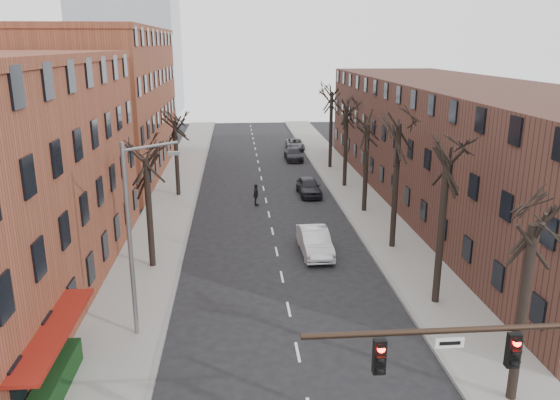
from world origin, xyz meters
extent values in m
cube|color=gray|center=(-8.00, 35.00, 0.07)|extent=(4.00, 90.00, 0.15)
cube|color=gray|center=(8.00, 35.00, 0.07)|extent=(4.00, 90.00, 0.15)
cube|color=brown|center=(-16.00, 44.00, 7.00)|extent=(12.00, 28.00, 14.00)
cube|color=#452820|center=(16.00, 30.00, 5.00)|extent=(12.00, 50.00, 10.00)
cube|color=maroon|center=(-9.40, 6.00, 0.00)|extent=(1.20, 7.00, 0.15)
cube|color=#133715|center=(-9.50, 5.00, 0.65)|extent=(0.80, 6.00, 1.00)
cylinder|color=black|center=(3.00, -1.00, 6.00)|extent=(8.00, 0.16, 0.16)
cube|color=black|center=(4.50, -1.00, 5.35)|extent=(0.32, 0.22, 0.95)
cube|color=black|center=(1.00, -1.00, 5.35)|extent=(0.32, 0.22, 0.95)
cube|color=silver|center=(2.80, -1.00, 5.65)|extent=(0.75, 0.04, 0.28)
cylinder|color=slate|center=(-7.20, 10.00, 4.50)|extent=(0.20, 0.20, 9.00)
cylinder|color=slate|center=(-6.10, 10.00, 8.80)|extent=(2.39, 0.12, 0.46)
cube|color=slate|center=(-5.10, 10.00, 8.50)|extent=(0.50, 0.22, 0.14)
imported|color=silver|center=(2.38, 19.44, 0.82)|extent=(1.90, 5.05, 1.65)
imported|color=black|center=(3.87, 33.41, 0.78)|extent=(2.03, 4.67, 1.57)
imported|color=black|center=(4.14, 48.56, 0.68)|extent=(1.95, 4.71, 1.36)
imported|color=#5A5E62|center=(5.04, 55.27, 0.66)|extent=(2.25, 4.76, 1.31)
imported|color=black|center=(-0.92, 30.48, 0.92)|extent=(0.60, 1.14, 1.85)
camera|label=1|loc=(-2.49, -12.86, 12.93)|focal=35.00mm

